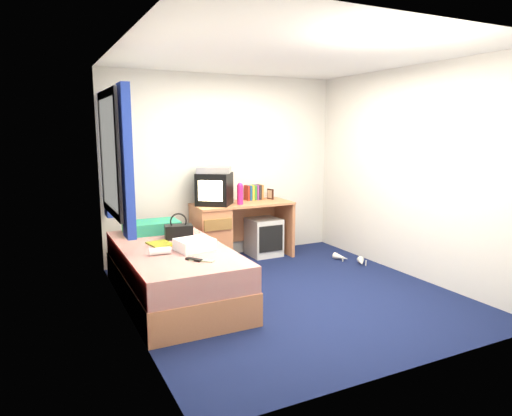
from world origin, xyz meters
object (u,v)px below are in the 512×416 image
storage_cube (264,237)px  white_heels (351,260)px  handbag (179,231)px  bed (174,273)px  water_bottle (160,251)px  crt_tv (214,189)px  pink_water_bottle (240,195)px  vcr (214,170)px  remote_control (194,260)px  desk (223,230)px  pillow (152,227)px  aerosol_can (232,195)px  colour_swatch_fan (202,260)px  picture_frame (270,194)px  towel (195,244)px  magazine (160,244)px

storage_cube → white_heels: storage_cube is taller
handbag → white_heels: handbag is taller
bed → water_bottle: bearing=-128.9°
crt_tv → pink_water_bottle: bearing=14.4°
vcr → remote_control: 1.91m
water_bottle → white_heels: 2.68m
pink_water_bottle → white_heels: bearing=-29.1°
desk → crt_tv: 0.56m
crt_tv → remote_control: crt_tv is taller
bed → handbag: 0.50m
pillow → crt_tv: (0.89, 0.31, 0.35)m
aerosol_can → remote_control: size_ratio=1.17×
crt_tv → storage_cube: bearing=37.2°
pink_water_bottle → handbag: 1.18m
desk → remote_control: bearing=-120.2°
pillow → colour_swatch_fan: bearing=-84.8°
pillow → vcr: (0.89, 0.32, 0.59)m
picture_frame → pink_water_bottle: 0.61m
aerosol_can → towel: (-0.97, -1.34, -0.25)m
handbag → towel: (-0.00, -0.53, -0.02)m
crt_tv → pink_water_bottle: size_ratio=2.24×
white_heels → aerosol_can: bearing=144.7°
water_bottle → remote_control: size_ratio=1.25×
bed → storage_cube: 1.87m
crt_tv → aerosol_can: size_ratio=2.95×
bed → white_heels: 2.42m
pillow → bed: bearing=-87.2°
pillow → magazine: pillow is taller
magazine → storage_cube: bearing=28.7°
pillow → storage_cube: size_ratio=1.18×
crt_tv → water_bottle: bearing=-92.9°
handbag → colour_swatch_fan: handbag is taller
towel → colour_swatch_fan: size_ratio=1.52×
aerosol_can → water_bottle: aerosol_can is taller
pillow → picture_frame: bearing=13.6°
handbag → magazine: (-0.25, -0.18, -0.07)m
crt_tv → remote_control: size_ratio=3.44×
colour_swatch_fan → magazine: bearing=103.4°
colour_swatch_fan → white_heels: colour_swatch_fan is taller
pillow → picture_frame: picture_frame is taller
pillow → water_bottle: pillow is taller
storage_cube → handbag: bearing=-153.5°
vcr → colour_swatch_fan: size_ratio=1.86×
remote_control → pink_water_bottle: bearing=19.7°
bed → colour_swatch_fan: colour_swatch_fan is taller
picture_frame → white_heels: 1.39m
magazine → pink_water_bottle: bearing=31.9°
pink_water_bottle → white_heels: pink_water_bottle is taller
towel → picture_frame: bearing=41.1°
magazine → water_bottle: 0.39m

